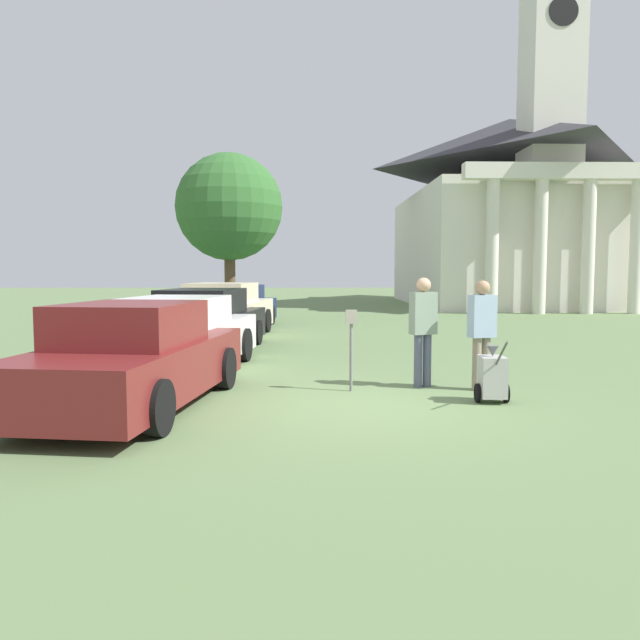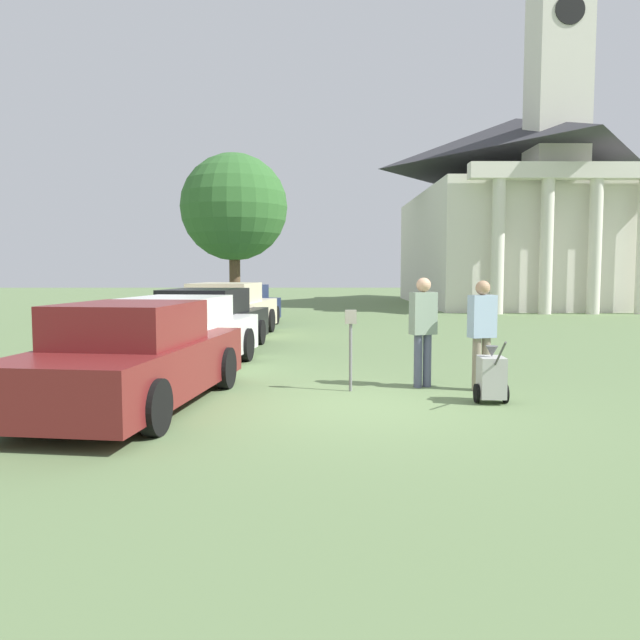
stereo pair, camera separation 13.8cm
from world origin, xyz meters
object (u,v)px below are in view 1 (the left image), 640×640
(parked_car_white, at_px, (178,337))
(parked_car_black, at_px, (205,323))
(parked_car_maroon, at_px, (135,360))
(person_worker, at_px, (423,324))
(parked_car_navy, at_px, (235,308))
(parking_meter, at_px, (351,335))
(person_supervisor, at_px, (482,328))
(parked_car_cream, at_px, (223,312))
(church, at_px, (509,207))
(equipment_cart, at_px, (492,376))

(parked_car_white, distance_m, parked_car_black, 3.02)
(parked_car_maroon, distance_m, person_worker, 4.62)
(parked_car_navy, height_order, parking_meter, parked_car_navy)
(parking_meter, relative_size, person_worker, 0.72)
(parked_car_white, height_order, parking_meter, parked_car_white)
(parked_car_white, relative_size, person_supervisor, 3.06)
(parked_car_cream, bearing_deg, parked_car_white, -82.12)
(parked_car_black, height_order, person_worker, person_worker)
(church, bearing_deg, equipment_cart, -108.27)
(parked_car_black, distance_m, parked_car_navy, 6.18)
(parked_car_cream, bearing_deg, parked_car_black, -82.13)
(parked_car_cream, xyz_separation_m, parked_car_navy, (-0.00, 2.88, -0.06))
(parked_car_black, xyz_separation_m, parked_car_cream, (0.00, 3.30, 0.05))
(parked_car_white, bearing_deg, person_worker, -10.52)
(equipment_cart, xyz_separation_m, church, (8.66, 26.21, 5.12))
(parked_car_cream, bearing_deg, church, 59.10)
(person_supervisor, bearing_deg, person_worker, -34.19)
(person_supervisor, bearing_deg, parked_car_white, -34.16)
(parked_car_cream, height_order, parking_meter, parked_car_cream)
(parked_car_cream, bearing_deg, parked_car_maroon, -82.12)
(parked_car_white, xyz_separation_m, parked_car_navy, (0.00, 9.20, -0.01))
(parked_car_black, bearing_deg, person_supervisor, -34.32)
(parked_car_navy, height_order, church, church)
(person_worker, relative_size, person_supervisor, 1.02)
(person_worker, bearing_deg, church, -130.07)
(person_worker, height_order, equipment_cart, person_worker)
(parked_car_maroon, bearing_deg, parking_meter, 27.96)
(parked_car_cream, bearing_deg, parked_car_navy, 97.88)
(parked_car_cream, relative_size, person_worker, 2.93)
(parked_car_maroon, height_order, parked_car_navy, parked_car_maroon)
(parked_car_maroon, xyz_separation_m, parked_car_black, (-0.00, 5.96, 0.00))
(parked_car_white, xyz_separation_m, person_worker, (4.36, -1.45, 0.37))
(parked_car_navy, bearing_deg, person_supervisor, -56.46)
(parked_car_white, xyz_separation_m, parked_car_cream, (0.00, 6.32, 0.05))
(parked_car_black, bearing_deg, equipment_cart, -40.08)
(parked_car_maroon, bearing_deg, parked_car_cream, 97.88)
(parked_car_cream, bearing_deg, equipment_cart, -52.35)
(equipment_cart, bearing_deg, parked_car_white, 154.89)
(parked_car_white, distance_m, person_supervisor, 5.55)
(parked_car_maroon, xyz_separation_m, parking_meter, (3.14, 1.15, 0.23))
(equipment_cart, bearing_deg, parked_car_black, 134.57)
(person_worker, bearing_deg, parked_car_cream, -80.02)
(church, bearing_deg, parked_car_maroon, -117.57)
(equipment_cart, bearing_deg, person_worker, 125.06)
(parked_car_maroon, height_order, church, church)
(parked_car_white, height_order, church, church)
(parked_car_maroon, xyz_separation_m, person_worker, (4.36, 1.49, 0.36))
(parked_car_cream, distance_m, church, 22.57)
(parking_meter, distance_m, church, 27.84)
(parked_car_cream, distance_m, person_supervisor, 9.64)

